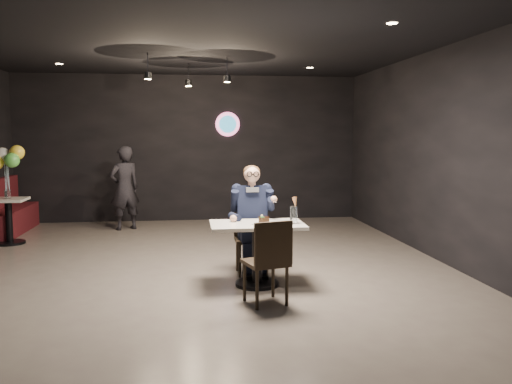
{
  "coord_description": "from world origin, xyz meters",
  "views": [
    {
      "loc": [
        -0.03,
        -6.82,
        1.8
      ],
      "look_at": [
        0.84,
        0.03,
        1.06
      ],
      "focal_mm": 38.0,
      "sensor_mm": 36.0,
      "label": 1
    }
  ],
  "objects": [
    {
      "name": "booth_bench",
      "position": [
        -3.25,
        3.37,
        0.5
      ],
      "size": [
        0.5,
        1.99,
        0.99
      ],
      "primitive_type": "cube",
      "color": "#470F14",
      "rests_on": "floor"
    },
    {
      "name": "wall_sign",
      "position": [
        0.8,
        4.47,
        2.0
      ],
      "size": [
        0.5,
        0.06,
        0.5
      ],
      "primitive_type": null,
      "color": "pink",
      "rests_on": "floor"
    },
    {
      "name": "main_table",
      "position": [
        0.77,
        -0.57,
        0.38
      ],
      "size": [
        1.1,
        0.7,
        0.75
      ],
      "primitive_type": "cube",
      "color": "silver",
      "rests_on": "floor"
    },
    {
      "name": "chair_far",
      "position": [
        0.77,
        -0.02,
        0.46
      ],
      "size": [
        0.42,
        0.46,
        0.92
      ],
      "primitive_type": "cube",
      "color": "black",
      "rests_on": "floor"
    },
    {
      "name": "balloon_bunch",
      "position": [
        -2.95,
        2.37,
        1.26
      ],
      "size": [
        0.44,
        0.44,
        0.72
      ],
      "primitive_type": "cube",
      "color": "yellow",
      "rests_on": "balloon_vase"
    },
    {
      "name": "mint_leaf",
      "position": [
        0.82,
        -0.69,
        0.84
      ],
      "size": [
        0.06,
        0.04,
        0.01
      ],
      "primitive_type": "ellipsoid",
      "color": "#2C8633",
      "rests_on": "cake_slice"
    },
    {
      "name": "dessert_plate",
      "position": [
        0.81,
        -0.66,
        0.76
      ],
      "size": [
        0.22,
        0.22,
        0.01
      ],
      "primitive_type": "cylinder",
      "color": "white",
      "rests_on": "main_table"
    },
    {
      "name": "sundae_glass",
      "position": [
        1.2,
        -0.64,
        0.85
      ],
      "size": [
        0.09,
        0.09,
        0.2
      ],
      "primitive_type": "cylinder",
      "color": "silver",
      "rests_on": "main_table"
    },
    {
      "name": "cake_slice",
      "position": [
        0.84,
        -0.64,
        0.8
      ],
      "size": [
        0.12,
        0.11,
        0.07
      ],
      "primitive_type": "cube",
      "rotation": [
        0.0,
        0.0,
        0.35
      ],
      "color": "black",
      "rests_on": "dessert_plate"
    },
    {
      "name": "side_table",
      "position": [
        -2.95,
        2.37,
        0.35
      ],
      "size": [
        0.56,
        0.56,
        0.7
      ],
      "primitive_type": "cube",
      "color": "silver",
      "rests_on": "floor"
    },
    {
      "name": "wafer_cone",
      "position": [
        1.22,
        -0.6,
        0.99
      ],
      "size": [
        0.08,
        0.08,
        0.13
      ],
      "primitive_type": "cone",
      "rotation": [
        0.0,
        0.0,
        0.26
      ],
      "color": "tan",
      "rests_on": "sundae_glass"
    },
    {
      "name": "floor",
      "position": [
        0.0,
        0.0,
        0.0
      ],
      "size": [
        9.0,
        9.0,
        0.0
      ],
      "primitive_type": "plane",
      "color": "#6F675D",
      "rests_on": "ground"
    },
    {
      "name": "chair_near",
      "position": [
        0.77,
        -1.26,
        0.46
      ],
      "size": [
        0.53,
        0.56,
        0.92
      ],
      "primitive_type": "cube",
      "rotation": [
        0.0,
        0.0,
        0.28
      ],
      "color": "black",
      "rests_on": "floor"
    },
    {
      "name": "passerby",
      "position": [
        -1.22,
        3.51,
        0.79
      ],
      "size": [
        0.68,
        0.61,
        1.57
      ],
      "primitive_type": "imported",
      "rotation": [
        0.0,
        0.0,
        3.65
      ],
      "color": "black",
      "rests_on": "floor"
    },
    {
      "name": "balloon_vase",
      "position": [
        -2.95,
        2.37,
        0.82
      ],
      "size": [
        0.1,
        0.1,
        0.15
      ],
      "primitive_type": "cylinder",
      "color": "silver",
      "rests_on": "side_table"
    },
    {
      "name": "seated_man",
      "position": [
        0.77,
        -0.02,
        0.72
      ],
      "size": [
        0.6,
        0.8,
        1.44
      ],
      "primitive_type": "cube",
      "color": "black",
      "rests_on": "floor"
    },
    {
      "name": "pendant_lights",
      "position": [
        0.0,
        2.0,
        2.88
      ],
      "size": [
        1.4,
        1.2,
        0.36
      ],
      "primitive_type": "cube",
      "color": "black",
      "rests_on": "floor"
    }
  ]
}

